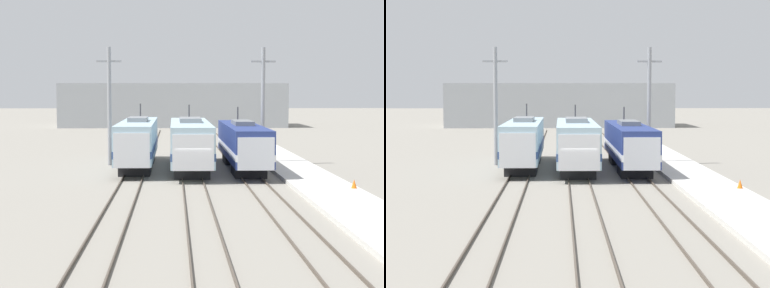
# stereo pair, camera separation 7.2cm
# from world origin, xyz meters

# --- Properties ---
(ground_plane) EXTENTS (400.00, 400.00, 0.00)m
(ground_plane) POSITION_xyz_m (0.00, 0.00, 0.00)
(ground_plane) COLOR gray
(rail_pair_far_left) EXTENTS (1.51, 120.00, 0.15)m
(rail_pair_far_left) POSITION_xyz_m (-4.29, 0.00, 0.07)
(rail_pair_far_left) COLOR #4C4238
(rail_pair_far_left) RESTS_ON ground_plane
(rail_pair_center) EXTENTS (1.51, 120.00, 0.15)m
(rail_pair_center) POSITION_xyz_m (0.00, 0.00, 0.07)
(rail_pair_center) COLOR #4C4238
(rail_pair_center) RESTS_ON ground_plane
(rail_pair_far_right) EXTENTS (1.51, 120.00, 0.15)m
(rail_pair_far_right) POSITION_xyz_m (4.29, 0.00, 0.07)
(rail_pair_far_right) COLOR #4C4238
(rail_pair_far_right) RESTS_ON ground_plane
(locomotive_far_left) EXTENTS (2.83, 17.14, 5.25)m
(locomotive_far_left) POSITION_xyz_m (-4.29, 8.75, 2.17)
(locomotive_far_left) COLOR #232326
(locomotive_far_left) RESTS_ON ground_plane
(locomotive_center) EXTENTS (3.13, 16.75, 5.20)m
(locomotive_center) POSITION_xyz_m (0.00, 6.76, 2.18)
(locomotive_center) COLOR #232326
(locomotive_center) RESTS_ON ground_plane
(locomotive_far_right) EXTENTS (2.78, 17.69, 4.99)m
(locomotive_far_right) POSITION_xyz_m (4.29, 7.32, 2.05)
(locomotive_far_right) COLOR black
(locomotive_far_right) RESTS_ON ground_plane
(catenary_tower_left) EXTENTS (2.13, 0.35, 10.10)m
(catenary_tower_left) POSITION_xyz_m (-6.82, 10.80, 5.21)
(catenary_tower_left) COLOR gray
(catenary_tower_left) RESTS_ON ground_plane
(catenary_tower_right) EXTENTS (2.13, 0.35, 10.10)m
(catenary_tower_right) POSITION_xyz_m (6.37, 10.80, 5.21)
(catenary_tower_right) COLOR gray
(catenary_tower_right) RESTS_ON ground_plane
(platform) EXTENTS (4.00, 120.00, 0.29)m
(platform) POSITION_xyz_m (8.38, 0.00, 0.14)
(platform) COLOR beige
(platform) RESTS_ON ground_plane
(traffic_cone) EXTENTS (0.35, 0.35, 0.55)m
(traffic_cone) POSITION_xyz_m (9.96, -4.84, 0.56)
(traffic_cone) COLOR orange
(traffic_cone) RESTS_ON platform
(depot_building) EXTENTS (40.10, 14.80, 7.76)m
(depot_building) POSITION_xyz_m (-1.43, 74.00, 3.88)
(depot_building) COLOR #9EA3A8
(depot_building) RESTS_ON ground_plane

